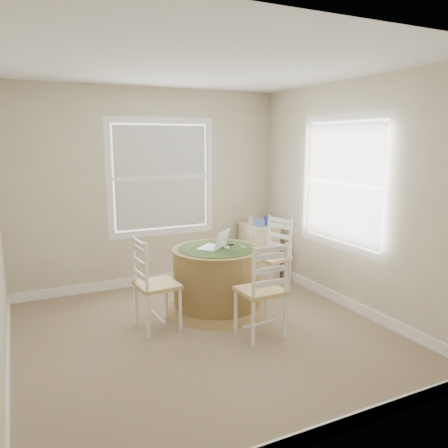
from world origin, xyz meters
TOP-DOWN VIEW (x-y plane):
  - room at (0.17, 0.16)m, footprint 3.64×3.64m
  - round_table at (0.40, 0.57)m, footprint 1.20×1.20m
  - chair_left at (-0.38, 0.36)m, footprint 0.43×0.45m
  - chair_near at (0.49, -0.25)m, footprint 0.43×0.41m
  - chair_right at (1.23, 0.76)m, footprint 0.50×0.51m
  - laptop at (0.37, 0.59)m, footprint 0.42×0.42m
  - mouse at (0.50, 0.52)m, footprint 0.06×0.10m
  - phone at (0.69, 0.48)m, footprint 0.05×0.09m
  - keys at (0.60, 0.62)m, footprint 0.06×0.05m
  - corner_chest at (1.48, 1.48)m, footprint 0.44×0.59m
  - tissue_box at (1.39, 1.34)m, footprint 0.12×0.12m
  - box_yellow at (1.55, 1.55)m, footprint 0.15×0.11m
  - box_blue at (1.56, 1.39)m, footprint 0.08×0.08m
  - cup_cream at (1.42, 1.62)m, footprint 0.07×0.07m

SIDE VIEW (x-z plane):
  - corner_chest at x=1.48m, z-range 0.00..0.76m
  - round_table at x=0.40m, z-range 0.03..0.76m
  - chair_left at x=-0.38m, z-range 0.00..0.95m
  - chair_near at x=0.49m, z-range 0.00..0.95m
  - chair_right at x=1.23m, z-range 0.00..0.95m
  - phone at x=0.69m, z-range 0.72..0.74m
  - keys at x=0.60m, z-range 0.72..0.75m
  - mouse at x=0.50m, z-range 0.72..0.75m
  - laptop at x=0.37m, z-range 0.65..0.87m
  - box_yellow at x=1.55m, z-range 0.76..0.82m
  - cup_cream at x=1.42m, z-range 0.76..0.85m
  - tissue_box at x=1.39m, z-range 0.76..0.86m
  - box_blue at x=1.56m, z-range 0.76..0.88m
  - room at x=0.17m, z-range -0.02..2.62m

